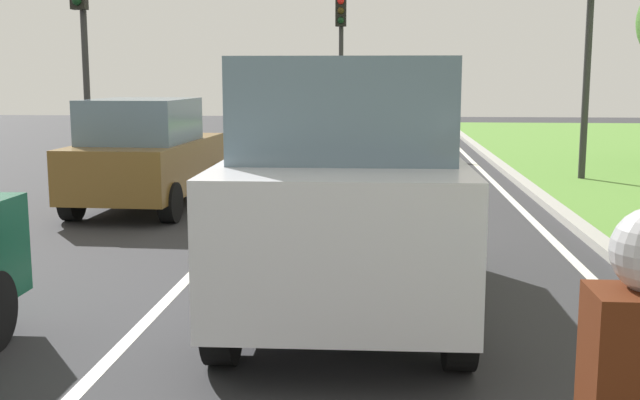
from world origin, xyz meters
TOP-DOWN VIEW (x-y plane):
  - ground_plane at (0.00, 14.00)m, footprint 60.00×60.00m
  - lane_line_center at (-0.70, 14.00)m, footprint 0.12×32.00m
  - lane_line_right_edge at (3.60, 14.00)m, footprint 0.12×32.00m
  - curb_right at (4.10, 14.00)m, footprint 0.24×48.00m
  - car_suv_ahead at (1.03, 9.36)m, footprint 2.04×4.53m
  - car_hatchback_far at (-2.47, 14.58)m, footprint 1.82×3.75m
  - traffic_light_near_right at (5.42, 18.45)m, footprint 0.32×0.50m
  - traffic_light_overhead_left at (-5.09, 18.81)m, footprint 0.32×0.50m
  - traffic_light_far_median at (0.04, 26.14)m, footprint 0.32×0.50m

SIDE VIEW (x-z plane):
  - ground_plane at x=0.00m, z-range 0.00..0.00m
  - lane_line_center at x=-0.70m, z-range 0.00..0.01m
  - lane_line_right_edge at x=3.60m, z-range 0.00..0.01m
  - curb_right at x=4.10m, z-range 0.00..0.12m
  - car_hatchback_far at x=-2.47m, z-range -0.01..1.77m
  - car_suv_ahead at x=1.03m, z-range 0.03..2.31m
  - traffic_light_overhead_left at x=-5.09m, z-range 0.78..5.59m
  - traffic_light_far_median at x=0.04m, z-range 0.81..5.63m
  - traffic_light_near_right at x=5.42m, z-range 0.86..5.77m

